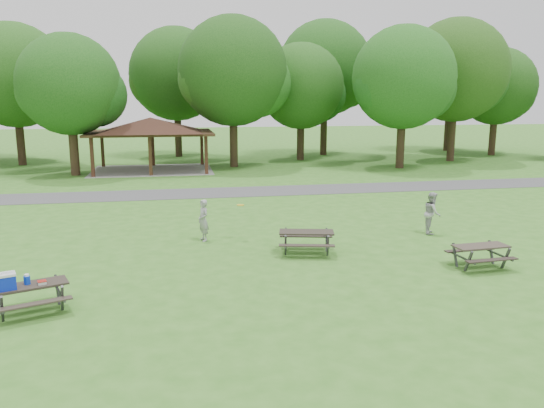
{
  "coord_description": "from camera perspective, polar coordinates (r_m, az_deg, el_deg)",
  "views": [
    {
      "loc": [
        -2.49,
        -14.69,
        5.12
      ],
      "look_at": [
        1.0,
        4.0,
        1.3
      ],
      "focal_mm": 35.0,
      "sensor_mm": 36.0,
      "label": 1
    }
  ],
  "objects": [
    {
      "name": "ground",
      "position": [
        15.75,
        -0.91,
        -7.61
      ],
      "size": [
        160.0,
        160.0,
        0.0
      ],
      "primitive_type": "plane",
      "color": "#357020",
      "rests_on": "ground"
    },
    {
      "name": "picnic_table_near",
      "position": [
        14.11,
        -25.25,
        -8.13
      ],
      "size": [
        2.06,
        1.86,
        1.18
      ],
      "color": "black",
      "rests_on": "ground"
    },
    {
      "name": "tree_row_g",
      "position": [
        40.3,
        14.07,
        12.75
      ],
      "size": [
        7.77,
        7.4,
        10.25
      ],
      "color": "black",
      "rests_on": "ground"
    },
    {
      "name": "tree_row_h",
      "position": [
        46.17,
        19.25,
        13.11
      ],
      "size": [
        8.61,
        8.2,
        11.37
      ],
      "color": "#312116",
      "rests_on": "ground"
    },
    {
      "name": "frisbee_catcher",
      "position": [
        21.12,
        16.85,
        -0.93
      ],
      "size": [
        0.87,
        0.96,
        1.61
      ],
      "primitive_type": "imported",
      "rotation": [
        0.0,
        0.0,
        1.17
      ],
      "color": "#A8A8AB",
      "rests_on": "ground"
    },
    {
      "name": "tree_row_d",
      "position": [
        37.77,
        -20.82,
        11.63
      ],
      "size": [
        6.93,
        6.6,
        9.27
      ],
      "color": "#312216",
      "rests_on": "ground"
    },
    {
      "name": "frisbee_in_flight",
      "position": [
        19.27,
        -3.41,
        -0.11
      ],
      "size": [
        0.3,
        0.3,
        0.02
      ],
      "color": "gold",
      "rests_on": "ground"
    },
    {
      "name": "tree_deep_d",
      "position": [
        55.09,
        18.76,
        12.76
      ],
      "size": [
        8.4,
        8.0,
        11.27
      ],
      "color": "black",
      "rests_on": "ground"
    },
    {
      "name": "picnic_table_middle",
      "position": [
        17.73,
        3.73,
        -3.52
      ],
      "size": [
        2.08,
        1.81,
        0.78
      ],
      "color": "black",
      "rests_on": "ground"
    },
    {
      "name": "tree_deep_c",
      "position": [
        48.71,
        5.81,
        14.04
      ],
      "size": [
        8.82,
        8.4,
        11.9
      ],
      "color": "black",
      "rests_on": "ground"
    },
    {
      "name": "picnic_table_far",
      "position": [
        17.45,
        21.52,
        -4.69
      ],
      "size": [
        1.75,
        1.44,
        0.73
      ],
      "color": "#332B25",
      "rests_on": "ground"
    },
    {
      "name": "frisbee_thrower",
      "position": [
        19.35,
        -7.39,
        -1.76
      ],
      "size": [
        0.53,
        0.65,
        1.52
      ],
      "primitive_type": "imported",
      "rotation": [
        0.0,
        0.0,
        -1.22
      ],
      "color": "#969598",
      "rests_on": "ground"
    },
    {
      "name": "pavilion",
      "position": [
        38.77,
        -12.93,
        8.04
      ],
      "size": [
        8.6,
        7.01,
        3.76
      ],
      "color": "#381E14",
      "rests_on": "ground"
    },
    {
      "name": "tree_deep_b",
      "position": [
        47.75,
        -10.14,
        13.31
      ],
      "size": [
        8.4,
        8.0,
        11.13
      ],
      "color": "black",
      "rests_on": "ground"
    },
    {
      "name": "tree_row_f",
      "position": [
        44.5,
        3.25,
        12.27
      ],
      "size": [
        7.35,
        7.0,
        9.55
      ],
      "color": "black",
      "rests_on": "ground"
    },
    {
      "name": "asphalt_path",
      "position": [
        29.25,
        -5.53,
        1.25
      ],
      "size": [
        120.0,
        3.2,
        0.02
      ],
      "primitive_type": "cube",
      "color": "#444447",
      "rests_on": "ground"
    },
    {
      "name": "tree_row_c",
      "position": [
        45.2,
        -25.81,
        12.06
      ],
      "size": [
        8.19,
        7.8,
        10.67
      ],
      "color": "black",
      "rests_on": "ground"
    },
    {
      "name": "tree_row_e",
      "position": [
        40.01,
        -4.1,
        13.71
      ],
      "size": [
        8.4,
        8.0,
        11.02
      ],
      "color": "black",
      "rests_on": "ground"
    },
    {
      "name": "tree_row_i",
      "position": [
        52.23,
        23.06,
        11.34
      ],
      "size": [
        7.14,
        6.8,
        9.52
      ],
      "color": "#321F16",
      "rests_on": "ground"
    }
  ]
}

